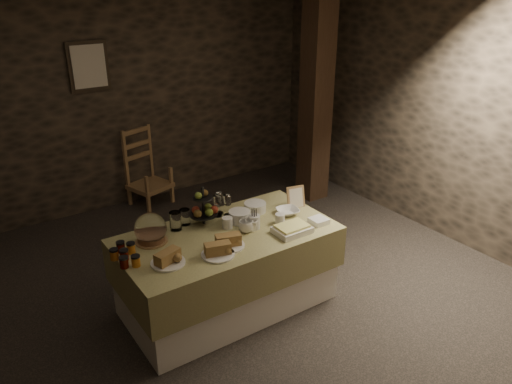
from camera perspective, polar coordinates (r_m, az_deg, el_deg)
ground_plane at (r=4.59m, az=-4.61°, el=-12.43°), size 5.50×5.00×0.01m
room_shell at (r=3.88m, az=-5.36°, el=6.52°), size 5.52×5.02×2.60m
buffet_table at (r=4.32m, az=-3.26°, el=-8.30°), size 1.81×0.96×0.72m
chair at (r=6.42m, az=-12.37°, el=2.43°), size 0.56×0.55×0.75m
timber_column at (r=6.23m, az=6.87°, el=10.59°), size 0.30×0.30×2.60m
framed_picture at (r=6.02m, az=-18.58°, el=13.47°), size 0.45×0.04×0.55m
plate_stack_a at (r=4.33m, az=-1.90°, el=-2.81°), size 0.19×0.19×0.10m
plate_stack_b at (r=4.52m, az=-0.11°, el=-1.75°), size 0.20×0.20×0.08m
cutlery_holder at (r=4.22m, az=-0.21°, el=-3.44°), size 0.10×0.10×0.12m
cup_a at (r=4.17m, az=-1.14°, el=-3.95°), size 0.16×0.16×0.10m
cup_b at (r=4.19m, az=-0.51°, el=-3.80°), size 0.14×0.14×0.10m
mug_c at (r=4.24m, az=-3.30°, el=-3.53°), size 0.09×0.09×0.09m
mug_d at (r=4.31m, az=2.75°, el=-3.07°), size 0.08×0.08×0.09m
bowl at (r=4.49m, az=3.63°, el=-2.23°), size 0.24×0.24×0.05m
cake_dome at (r=4.08m, az=-11.95°, el=-4.30°), size 0.26×0.26×0.26m
fruit_stand at (r=4.28m, az=-5.94°, el=-2.02°), size 0.25×0.25×0.35m
bread_platter_left at (r=3.80m, az=-10.05°, el=-7.54°), size 0.26×0.26×0.11m
bread_platter_center at (r=3.85m, az=-4.39°, el=-6.72°), size 0.26×0.26×0.11m
bread_platter_right at (r=3.96m, az=-3.18°, el=-5.72°), size 0.26×0.26×0.11m
jam_jars at (r=3.92m, az=-14.74°, el=-6.99°), size 0.20×0.32×0.07m
tart_dish at (r=4.17m, az=4.15°, el=-4.24°), size 0.30×0.22×0.07m
square_dish at (r=4.35m, az=7.18°, el=-3.29°), size 0.14×0.14×0.04m
menu_frame at (r=4.60m, az=4.57°, el=-0.66°), size 0.18×0.11×0.22m
storage_jar_a at (r=4.24m, az=-9.20°, el=-3.29°), size 0.10×0.10×0.16m
storage_jar_b at (r=4.32m, az=-8.14°, el=-2.84°), size 0.09×0.09×0.14m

